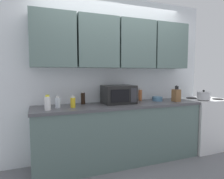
# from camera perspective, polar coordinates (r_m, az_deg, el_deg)

# --- Properties ---
(wall_back_with_cabinets) EXTENTS (3.43, 0.38, 2.60)m
(wall_back_with_cabinets) POSITION_cam_1_polar(r_m,az_deg,el_deg) (3.19, 0.67, 8.55)
(wall_back_with_cabinets) COLOR white
(wall_back_with_cabinets) RESTS_ON ground_plane
(counter_run) EXTENTS (2.56, 0.63, 0.90)m
(counter_run) POSITION_cam_1_polar(r_m,az_deg,el_deg) (3.11, 2.27, -12.40)
(counter_run) COLOR slate
(counter_run) RESTS_ON ground_plane
(stove_range) EXTENTS (0.76, 0.64, 0.91)m
(stove_range) POSITION_cam_1_polar(r_m,az_deg,el_deg) (4.03, 25.01, -8.82)
(stove_range) COLOR silver
(stove_range) RESTS_ON ground_plane
(kettle) EXTENTS (0.21, 0.21, 0.17)m
(kettle) POSITION_cam_1_polar(r_m,az_deg,el_deg) (3.72, 25.03, -1.65)
(kettle) COLOR #B2B2B7
(kettle) RESTS_ON stove_range
(microwave) EXTENTS (0.48, 0.37, 0.28)m
(microwave) POSITION_cam_1_polar(r_m,az_deg,el_deg) (3.03, 1.85, -1.44)
(microwave) COLOR black
(microwave) RESTS_ON counter_run
(knife_block) EXTENTS (0.10, 0.12, 0.27)m
(knife_block) POSITION_cam_1_polar(r_m,az_deg,el_deg) (3.41, 18.13, -1.60)
(knife_block) COLOR brown
(knife_block) RESTS_ON counter_run
(bottle_yellow_mustard) EXTENTS (0.07, 0.07, 0.16)m
(bottle_yellow_mustard) POSITION_cam_1_polar(r_m,az_deg,el_deg) (2.73, -11.29, -3.62)
(bottle_yellow_mustard) COLOR gold
(bottle_yellow_mustard) RESTS_ON counter_run
(bottle_white_jar) EXTENTS (0.08, 0.08, 0.20)m
(bottle_white_jar) POSITION_cam_1_polar(r_m,az_deg,el_deg) (2.61, -18.20, -3.77)
(bottle_white_jar) COLOR white
(bottle_white_jar) RESTS_ON counter_run
(bottle_spice_jar) EXTENTS (0.06, 0.06, 0.20)m
(bottle_spice_jar) POSITION_cam_1_polar(r_m,az_deg,el_deg) (3.40, 8.19, -1.58)
(bottle_spice_jar) COLOR #BC6638
(bottle_spice_jar) RESTS_ON counter_run
(bottle_soy_dark) EXTENTS (0.06, 0.06, 0.20)m
(bottle_soy_dark) POSITION_cam_1_polar(r_m,az_deg,el_deg) (2.99, -8.43, -2.51)
(bottle_soy_dark) COLOR black
(bottle_soy_dark) RESTS_ON counter_run
(bottle_clear_tall) EXTENTS (0.07, 0.07, 0.17)m
(bottle_clear_tall) POSITION_cam_1_polar(r_m,az_deg,el_deg) (2.75, -15.46, -3.63)
(bottle_clear_tall) COLOR silver
(bottle_clear_tall) RESTS_ON counter_run
(bowl_ceramic_small) EXTENTS (0.17, 0.17, 0.07)m
(bowl_ceramic_small) POSITION_cam_1_polar(r_m,az_deg,el_deg) (3.41, 13.02, -2.65)
(bowl_ceramic_small) COLOR teal
(bowl_ceramic_small) RESTS_ON counter_run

